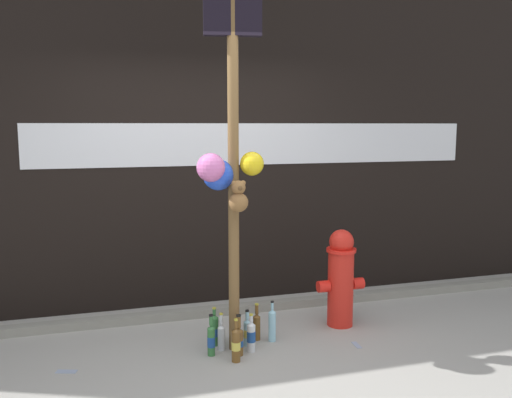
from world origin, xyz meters
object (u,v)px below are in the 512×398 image
(bottle_7, at_px, (221,336))
(bottle_0, at_px, (257,325))
(fire_hydrant, at_px, (341,277))
(bottle_6, at_px, (239,340))
(bottle_5, at_px, (236,344))
(bottle_8, at_px, (251,336))
(bottle_2, at_px, (247,332))
(bottle_4, at_px, (272,324))
(bottle_9, at_px, (236,328))
(memorial_post, at_px, (229,147))
(bottle_1, at_px, (211,340))
(bottle_3, at_px, (214,330))

(bottle_7, bearing_deg, bottle_0, 19.27)
(fire_hydrant, bearing_deg, bottle_6, -160.62)
(bottle_5, distance_m, bottle_8, 0.22)
(bottle_5, bearing_deg, fire_hydrant, 23.57)
(bottle_0, xyz_separation_m, bottle_2, (-0.11, -0.09, -0.01))
(bottle_4, xyz_separation_m, bottle_9, (-0.30, 0.06, -0.02))
(memorial_post, bearing_deg, bottle_1, -162.64)
(memorial_post, bearing_deg, bottle_2, 18.29)
(bottle_3, height_order, bottle_8, bottle_3)
(bottle_3, xyz_separation_m, bottle_5, (0.09, -0.35, 0.01))
(bottle_3, bearing_deg, bottle_1, -109.48)
(bottle_1, relative_size, bottle_9, 1.01)
(bottle_1, bearing_deg, bottle_5, -46.45)
(memorial_post, relative_size, bottle_3, 8.73)
(bottle_6, bearing_deg, memorial_post, 111.42)
(bottle_5, xyz_separation_m, bottle_9, (0.09, 0.36, -0.02))
(bottle_4, distance_m, bottle_8, 0.28)
(bottle_0, relative_size, bottle_7, 1.03)
(bottle_0, distance_m, bottle_4, 0.13)
(memorial_post, relative_size, bottle_5, 8.30)
(bottle_0, distance_m, bottle_6, 0.34)
(bottle_2, bearing_deg, fire_hydrant, 12.58)
(bottle_3, xyz_separation_m, bottle_7, (0.03, -0.11, -0.01))
(bottle_5, bearing_deg, bottle_4, 37.75)
(bottle_1, height_order, bottle_3, bottle_1)
(fire_hydrant, height_order, bottle_0, fire_hydrant)
(bottle_5, height_order, bottle_7, bottle_5)
(fire_hydrant, relative_size, bottle_4, 2.54)
(fire_hydrant, height_order, bottle_9, fire_hydrant)
(bottle_6, bearing_deg, bottle_9, 80.74)
(bottle_4, relative_size, bottle_6, 1.05)
(memorial_post, relative_size, bottle_0, 8.89)
(bottle_0, height_order, bottle_5, bottle_5)
(bottle_5, relative_size, bottle_9, 1.04)
(bottle_2, xyz_separation_m, bottle_4, (0.23, 0.03, 0.03))
(fire_hydrant, bearing_deg, bottle_7, -168.62)
(fire_hydrant, xyz_separation_m, bottle_7, (-1.16, -0.23, -0.33))
(bottle_3, relative_size, bottle_9, 0.99)
(memorial_post, xyz_separation_m, bottle_7, (-0.07, 0.03, -1.52))
(memorial_post, xyz_separation_m, bottle_0, (0.27, 0.14, -1.51))
(bottle_1, bearing_deg, memorial_post, 17.36)
(bottle_2, distance_m, bottle_8, 0.12)
(memorial_post, xyz_separation_m, bottle_8, (0.16, -0.07, -1.51))
(memorial_post, distance_m, fire_hydrant, 1.64)
(bottle_2, distance_m, bottle_6, 0.20)
(memorial_post, xyz_separation_m, bottle_1, (-0.17, -0.05, -1.51))
(bottle_1, relative_size, bottle_3, 1.03)
(memorial_post, xyz_separation_m, bottle_4, (0.39, 0.08, -1.50))
(bottle_6, relative_size, bottle_9, 1.01)
(bottle_1, xyz_separation_m, bottle_4, (0.55, 0.14, 0.01))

